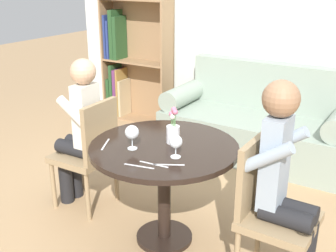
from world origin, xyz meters
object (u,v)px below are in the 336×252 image
object	(u,v)px
bookshelf_left	(130,64)
flower_vase	(173,130)
chair_left	(90,150)
wine_glass_left	(132,133)
chair_right	(268,207)
person_left	(80,131)
person_right	(286,183)
couch	(256,126)
wine_glass_right	(176,142)

from	to	relation	value
bookshelf_left	flower_vase	xyz separation A→B (m)	(1.82, -1.96, 0.12)
chair_left	flower_vase	world-z (taller)	flower_vase
flower_vase	wine_glass_left	bearing A→B (deg)	-127.46
bookshelf_left	wine_glass_left	distance (m)	2.74
chair_left	flower_vase	size ratio (longest dim) A/B	3.56
flower_vase	chair_left	bearing A→B (deg)	179.50
chair_left	wine_glass_left	bearing A→B (deg)	67.49
chair_right	person_left	xyz separation A→B (m)	(-1.56, 0.08, 0.14)
chair_left	person_right	bearing A→B (deg)	85.83
couch	flower_vase	xyz separation A→B (m)	(0.03, -1.69, 0.51)
wine_glass_right	flower_vase	xyz separation A→B (m)	(-0.13, 0.19, -0.01)
couch	person_right	world-z (taller)	person_right
bookshelf_left	wine_glass_right	world-z (taller)	bookshelf_left
chair_right	flower_vase	distance (m)	0.78
couch	chair_right	world-z (taller)	couch
person_right	wine_glass_right	xyz separation A→B (m)	(-0.66, -0.11, 0.15)
person_right	bookshelf_left	bearing A→B (deg)	52.97
bookshelf_left	chair_left	distance (m)	2.24
chair_right	person_right	xyz separation A→B (m)	(0.09, -0.00, 0.18)
couch	flower_vase	size ratio (longest dim) A/B	7.36
couch	person_right	bearing A→B (deg)	-65.14
person_left	couch	bearing A→B (deg)	152.89
wine_glass_left	wine_glass_right	size ratio (longest dim) A/B	1.10
flower_vase	person_left	bearing A→B (deg)	179.75
bookshelf_left	chair_left	size ratio (longest dim) A/B	1.67
person_right	couch	bearing A→B (deg)	25.83
couch	chair_left	distance (m)	1.85
person_right	flower_vase	size ratio (longest dim) A/B	5.03
person_right	wine_glass_left	xyz separation A→B (m)	(-0.96, -0.15, 0.16)
chair_left	chair_right	xyz separation A→B (m)	(1.47, -0.08, 0.00)
person_right	flower_vase	distance (m)	0.81
couch	wine_glass_right	bearing A→B (deg)	-85.13
wine_glass_left	wine_glass_right	distance (m)	0.31
person_right	flower_vase	bearing A→B (deg)	85.38
chair_left	wine_glass_left	xyz separation A→B (m)	(0.59, -0.23, 0.34)
chair_left	bookshelf_left	bearing A→B (deg)	-152.65
couch	chair_right	size ratio (longest dim) A/B	2.07
chair_left	flower_vase	xyz separation A→B (m)	(0.76, -0.01, 0.32)
person_left	flower_vase	distance (m)	0.87
bookshelf_left	chair_left	xyz separation A→B (m)	(1.06, -1.96, -0.21)
bookshelf_left	person_left	xyz separation A→B (m)	(0.97, -1.96, -0.06)
bookshelf_left	chair_right	xyz separation A→B (m)	(2.53, -2.04, -0.21)
flower_vase	chair_right	bearing A→B (deg)	-6.08
couch	flower_vase	bearing A→B (deg)	-89.07
person_right	wine_glass_right	world-z (taller)	person_right
wine_glass_right	chair_left	bearing A→B (deg)	167.64
bookshelf_left	chair_right	bearing A→B (deg)	-38.92
couch	bookshelf_left	world-z (taller)	bookshelf_left
person_left	person_right	xyz separation A→B (m)	(1.65, -0.08, 0.04)
flower_vase	person_right	bearing A→B (deg)	-5.60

